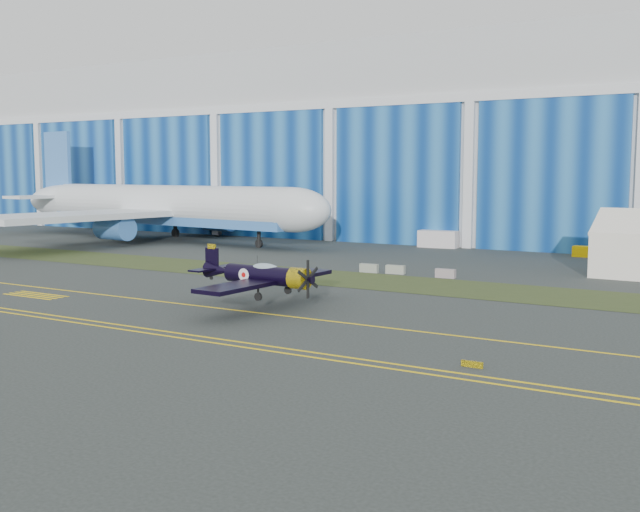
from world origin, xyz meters
The scene contains 16 objects.
ground centered at (0.00, 0.00, 0.00)m, with size 260.00×260.00×0.00m, color #353A37.
grass_median centered at (0.00, 14.00, 0.02)m, with size 260.00×10.00×0.02m, color #475128.
hangar centered at (0.00, 71.79, 14.96)m, with size 220.00×45.70×30.00m.
taxiway_centreline centered at (0.00, -5.00, 0.01)m, with size 200.00×0.20×0.02m, color yellow.
edge_line_near centered at (0.00, -14.50, 0.01)m, with size 80.00×0.20×0.02m, color yellow.
edge_line_far centered at (0.00, -13.50, 0.01)m, with size 80.00×0.20×0.02m, color yellow.
hold_short_ladder centered at (-18.00, -8.10, 0.01)m, with size 6.00×2.40×0.02m, color yellow, non-canonical shape.
guard_board_right centered at (22.00, -12.00, 0.17)m, with size 1.20×0.15×0.35m, color yellow.
warbird centered at (1.84, -2.99, 2.55)m, with size 12.42×14.73×4.20m.
jetliner centered at (-44.27, 37.16, 12.06)m, with size 75.21×65.94×24.11m.
shipping_container centered at (-3.79, 47.95, 1.18)m, with size 5.45×2.18×2.36m, color silver.
tug centered at (16.04, 46.10, 0.67)m, with size 2.28×1.43×1.33m, color #F4BD00.
cart centered at (-63.09, 44.08, 0.59)m, with size 1.97×1.18×1.18m, color silver.
barrier_a centered at (-0.18, 19.54, 0.45)m, with size 2.00×0.60×0.90m, color gray.
barrier_b centered at (2.68, 19.90, 0.45)m, with size 2.00×0.60×0.90m, color gray.
barrier_c centered at (8.22, 19.69, 0.45)m, with size 2.00×0.60×0.90m, color gray.
Camera 1 is at (34.95, -49.92, 10.40)m, focal length 42.00 mm.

